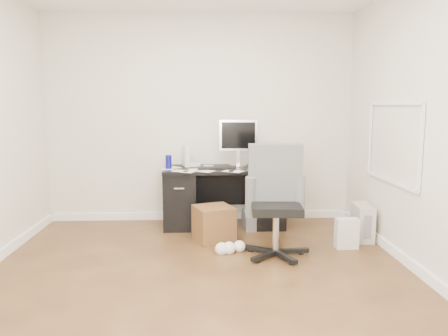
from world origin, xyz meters
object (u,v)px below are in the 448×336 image
(desk, at_px, (224,195))
(lcd_monitor, at_px, (238,143))
(office_chair, at_px, (276,202))
(wicker_basket, at_px, (214,224))
(keyboard, at_px, (217,168))
(pc_tower, at_px, (362,222))

(desk, relative_size, lcd_monitor, 2.46)
(office_chair, height_order, wicker_basket, office_chair)
(desk, distance_m, keyboard, 0.40)
(pc_tower, relative_size, wicker_basket, 1.01)
(office_chair, distance_m, wicker_basket, 0.89)
(keyboard, height_order, wicker_basket, keyboard)
(keyboard, bearing_deg, pc_tower, -16.94)
(desk, bearing_deg, keyboard, -127.55)
(lcd_monitor, height_order, office_chair, lcd_monitor)
(desk, relative_size, office_chair, 1.32)
(office_chair, relative_size, pc_tower, 2.80)
(desk, relative_size, wicker_basket, 3.75)
(keyboard, bearing_deg, wicker_basket, -95.07)
(keyboard, xyz_separation_m, pc_tower, (1.66, -0.52, -0.56))
(keyboard, height_order, pc_tower, keyboard)
(lcd_monitor, xyz_separation_m, wicker_basket, (-0.33, -0.73, -0.85))
(desk, height_order, keyboard, keyboard)
(keyboard, bearing_deg, office_chair, -60.37)
(keyboard, distance_m, wicker_basket, 0.76)
(pc_tower, bearing_deg, office_chair, -150.99)
(keyboard, distance_m, pc_tower, 1.83)
(lcd_monitor, bearing_deg, wicker_basket, -112.86)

